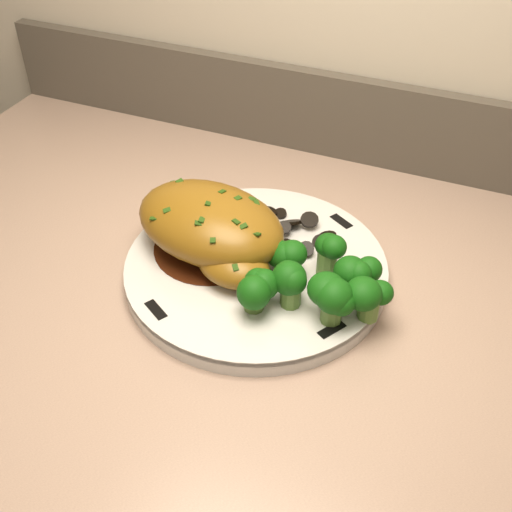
% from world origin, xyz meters
% --- Properties ---
extents(plate, '(0.32, 0.32, 0.02)m').
position_xyz_m(plate, '(-0.37, 1.70, 0.83)').
color(plate, silver).
rests_on(plate, counter).
extents(rim_accent_0, '(0.03, 0.02, 0.00)m').
position_xyz_m(rim_accent_0, '(-0.31, 1.81, 0.84)').
color(rim_accent_0, black).
rests_on(rim_accent_0, plate).
extents(rim_accent_1, '(0.02, 0.03, 0.00)m').
position_xyz_m(rim_accent_1, '(-0.48, 1.77, 0.84)').
color(rim_accent_1, black).
rests_on(rim_accent_1, plate).
extents(rim_accent_2, '(0.03, 0.02, 0.00)m').
position_xyz_m(rim_accent_2, '(-0.44, 1.59, 0.84)').
color(rim_accent_2, black).
rests_on(rim_accent_2, plate).
extents(rim_accent_3, '(0.02, 0.03, 0.00)m').
position_xyz_m(rim_accent_3, '(-0.26, 1.64, 0.84)').
color(rim_accent_3, black).
rests_on(rim_accent_3, plate).
extents(gravy_pool, '(0.13, 0.13, 0.00)m').
position_xyz_m(gravy_pool, '(-0.43, 1.71, 0.84)').
color(gravy_pool, '#3A170A').
rests_on(gravy_pool, plate).
extents(chicken_breast, '(0.20, 0.16, 0.07)m').
position_xyz_m(chicken_breast, '(-0.42, 1.70, 0.87)').
color(chicken_breast, '#936319').
rests_on(chicken_breast, plate).
extents(mushroom_pile, '(0.09, 0.07, 0.02)m').
position_xyz_m(mushroom_pile, '(-0.35, 1.76, 0.84)').
color(mushroom_pile, black).
rests_on(mushroom_pile, plate).
extents(broccoli_florets, '(0.14, 0.11, 0.05)m').
position_xyz_m(broccoli_florets, '(-0.29, 1.67, 0.87)').
color(broccoli_florets, '#557A33').
rests_on(broccoli_florets, plate).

